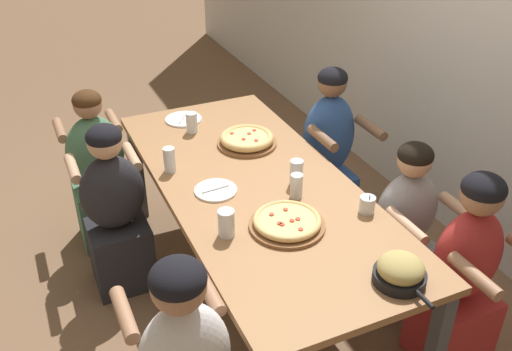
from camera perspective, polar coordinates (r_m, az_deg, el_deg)
ground_plane at (r=3.53m, az=-0.00°, el=-11.31°), size 18.00×18.00×0.00m
dining_table at (r=3.11m, az=-0.00°, el=-1.94°), size 2.24×0.97×0.76m
pizza_board_main at (r=2.73m, az=3.12°, el=-4.68°), size 0.37×0.37×0.05m
pizza_board_second at (r=3.45m, az=-0.92°, el=3.61°), size 0.36×0.36×0.07m
skillet_bowl at (r=2.48m, az=14.24°, el=-9.26°), size 0.33×0.23×0.13m
empty_plate_a at (r=3.80m, az=-7.26°, el=5.61°), size 0.24×0.24×0.02m
empty_plate_b at (r=3.01m, az=-4.05°, el=-1.48°), size 0.23×0.23×0.02m
cocktail_glass_blue at (r=2.88m, az=11.06°, el=-2.95°), size 0.08×0.08×0.11m
drinking_glass_a at (r=3.04m, az=4.06°, el=0.13°), size 0.07×0.07×0.14m
drinking_glass_b at (r=2.66m, az=-2.99°, el=-4.92°), size 0.08×0.08×0.14m
drinking_glass_c at (r=3.19m, az=-8.64°, el=1.45°), size 0.07×0.07×0.14m
drinking_glass_d at (r=2.94m, az=4.07°, el=-1.19°), size 0.06×0.06×0.13m
drinking_glass_e at (r=3.61m, az=-6.45°, el=5.28°), size 0.07×0.07×0.13m
diner_far_midright at (r=3.26m, az=14.48°, el=-5.86°), size 0.51×0.40×1.05m
diner_near_midleft at (r=3.39m, az=-13.84°, el=-3.96°), size 0.51×0.40×1.07m
diner_near_left at (r=3.81m, az=-15.41°, el=-0.06°), size 0.51×0.40×1.08m
diner_far_right at (r=2.98m, az=19.90°, el=-9.94°), size 0.51×0.40×1.12m
diner_far_midleft at (r=3.80m, az=7.12°, el=1.61°), size 0.51×0.40×1.16m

